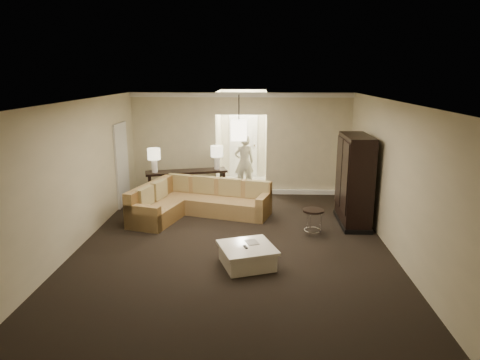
{
  "coord_description": "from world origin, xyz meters",
  "views": [
    {
      "loc": [
        0.45,
        -7.65,
        3.3
      ],
      "look_at": [
        0.09,
        1.2,
        1.08
      ],
      "focal_mm": 32.0,
      "sensor_mm": 36.0,
      "label": 1
    }
  ],
  "objects_px": {
    "coffee_table": "(247,255)",
    "armoire": "(354,182)",
    "drink_table": "(313,217)",
    "person": "(244,160)",
    "console_table": "(187,183)",
    "sectional_sofa": "(195,202)"
  },
  "relations": [
    {
      "from": "drink_table",
      "to": "console_table",
      "type": "bearing_deg",
      "value": 142.14
    },
    {
      "from": "drink_table",
      "to": "person",
      "type": "xyz_separation_m",
      "value": [
        -1.55,
        3.58,
        0.49
      ]
    },
    {
      "from": "coffee_table",
      "to": "armoire",
      "type": "distance_m",
      "value": 3.32
    },
    {
      "from": "sectional_sofa",
      "to": "armoire",
      "type": "xyz_separation_m",
      "value": [
        3.61,
        -0.44,
        0.63
      ]
    },
    {
      "from": "drink_table",
      "to": "person",
      "type": "height_order",
      "value": "person"
    },
    {
      "from": "armoire",
      "to": "sectional_sofa",
      "type": "bearing_deg",
      "value": 173.07
    },
    {
      "from": "console_table",
      "to": "drink_table",
      "type": "relative_size",
      "value": 3.94
    },
    {
      "from": "sectional_sofa",
      "to": "drink_table",
      "type": "xyz_separation_m",
      "value": [
        2.64,
        -1.16,
        0.06
      ]
    },
    {
      "from": "console_table",
      "to": "person",
      "type": "distance_m",
      "value": 1.96
    },
    {
      "from": "coffee_table",
      "to": "drink_table",
      "type": "bearing_deg",
      "value": 49.14
    },
    {
      "from": "armoire",
      "to": "drink_table",
      "type": "relative_size",
      "value": 3.65
    },
    {
      "from": "coffee_table",
      "to": "drink_table",
      "type": "xyz_separation_m",
      "value": [
        1.33,
        1.54,
        0.21
      ]
    },
    {
      "from": "coffee_table",
      "to": "drink_table",
      "type": "distance_m",
      "value": 2.05
    },
    {
      "from": "armoire",
      "to": "drink_table",
      "type": "bearing_deg",
      "value": -143.35
    },
    {
      "from": "sectional_sofa",
      "to": "coffee_table",
      "type": "xyz_separation_m",
      "value": [
        1.31,
        -2.7,
        -0.14
      ]
    },
    {
      "from": "sectional_sofa",
      "to": "person",
      "type": "xyz_separation_m",
      "value": [
        1.09,
        2.42,
        0.55
      ]
    },
    {
      "from": "coffee_table",
      "to": "drink_table",
      "type": "height_order",
      "value": "drink_table"
    },
    {
      "from": "armoire",
      "to": "drink_table",
      "type": "xyz_separation_m",
      "value": [
        -0.97,
        -0.72,
        -0.57
      ]
    },
    {
      "from": "sectional_sofa",
      "to": "console_table",
      "type": "xyz_separation_m",
      "value": [
        -0.38,
        1.19,
        0.16
      ]
    },
    {
      "from": "person",
      "to": "console_table",
      "type": "bearing_deg",
      "value": 22.7
    },
    {
      "from": "coffee_table",
      "to": "drink_table",
      "type": "relative_size",
      "value": 2.11
    },
    {
      "from": "drink_table",
      "to": "person",
      "type": "distance_m",
      "value": 3.93
    }
  ]
}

